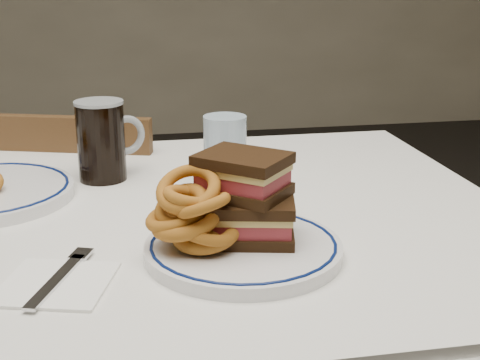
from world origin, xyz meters
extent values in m
cube|color=silver|center=(0.00, 0.00, 0.73)|extent=(1.26, 0.86, 0.03)
cylinder|color=#432A15|center=(0.54, 0.34, 0.35)|extent=(0.06, 0.06, 0.71)
cube|color=silver|center=(0.63, 0.00, 0.65)|extent=(0.01, 0.86, 0.17)
cube|color=silver|center=(0.00, 0.43, 0.65)|extent=(1.26, 0.01, 0.17)
cube|color=#432A15|center=(-0.03, 0.55, 0.39)|extent=(0.48, 0.48, 0.04)
cylinder|color=#432A15|center=(0.17, 0.66, 0.18)|extent=(0.03, 0.03, 0.37)
cylinder|color=#432A15|center=(-0.14, 0.75, 0.18)|extent=(0.03, 0.03, 0.37)
cube|color=#432A15|center=(-0.08, 0.39, 0.61)|extent=(0.37, 0.14, 0.42)
cylinder|color=white|center=(0.19, -0.18, 0.76)|extent=(0.26, 0.26, 0.02)
torus|color=#0A1950|center=(0.19, -0.18, 0.77)|extent=(0.24, 0.24, 0.00)
cube|color=black|center=(0.20, -0.17, 0.77)|extent=(0.12, 0.11, 0.01)
cube|color=#9B2D32|center=(0.20, -0.17, 0.79)|extent=(0.11, 0.10, 0.02)
cube|color=tan|center=(0.20, -0.17, 0.80)|extent=(0.12, 0.10, 0.01)
cube|color=black|center=(0.20, -0.17, 0.82)|extent=(0.12, 0.11, 0.01)
cube|color=black|center=(0.19, -0.15, 0.83)|extent=(0.14, 0.14, 0.01)
cube|color=#9B2D32|center=(0.19, -0.15, 0.85)|extent=(0.13, 0.13, 0.02)
cube|color=tan|center=(0.19, -0.15, 0.86)|extent=(0.13, 0.13, 0.01)
cube|color=black|center=(0.19, -0.15, 0.87)|extent=(0.14, 0.14, 0.01)
torus|color=brown|center=(0.13, -0.16, 0.78)|extent=(0.10, 0.09, 0.07)
torus|color=brown|center=(0.14, -0.18, 0.79)|extent=(0.09, 0.09, 0.05)
torus|color=brown|center=(0.14, -0.19, 0.79)|extent=(0.08, 0.08, 0.03)
torus|color=brown|center=(0.11, -0.18, 0.80)|extent=(0.09, 0.09, 0.04)
torus|color=brown|center=(0.10, -0.18, 0.81)|extent=(0.08, 0.08, 0.04)
torus|color=brown|center=(0.11, -0.17, 0.82)|extent=(0.08, 0.07, 0.07)
torus|color=brown|center=(0.13, -0.20, 0.83)|extent=(0.08, 0.07, 0.05)
torus|color=brown|center=(0.12, -0.18, 0.84)|extent=(0.07, 0.07, 0.03)
torus|color=brown|center=(0.12, -0.18, 0.85)|extent=(0.09, 0.08, 0.07)
cylinder|color=silver|center=(0.17, -0.10, 0.78)|extent=(0.06, 0.06, 0.04)
cylinder|color=#921302|center=(0.17, -0.10, 0.80)|extent=(0.05, 0.05, 0.01)
cylinder|color=black|center=(0.01, 0.18, 0.82)|extent=(0.08, 0.08, 0.14)
cylinder|color=#959BA2|center=(0.01, 0.18, 0.89)|extent=(0.08, 0.08, 0.01)
torus|color=#959BA2|center=(0.05, 0.20, 0.82)|extent=(0.07, 0.04, 0.07)
cylinder|color=#A7C0D7|center=(0.21, 0.13, 0.81)|extent=(0.07, 0.07, 0.12)
cube|color=white|center=(-0.05, -0.22, 0.75)|extent=(0.15, 0.15, 0.00)
cube|color=#BAB9BE|center=(-0.05, -0.22, 0.76)|extent=(0.06, 0.14, 0.00)
cube|color=#BAB9BE|center=(-0.02, -0.15, 0.76)|extent=(0.03, 0.04, 0.00)
camera|label=1|loc=(0.04, -0.96, 1.11)|focal=50.00mm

